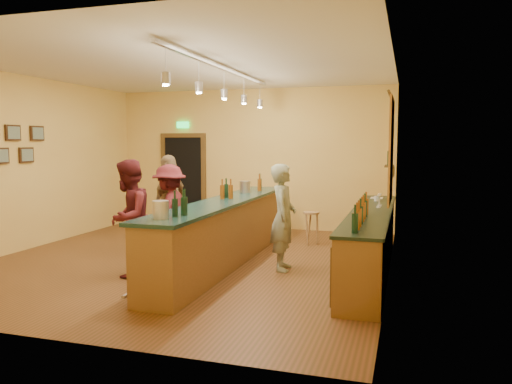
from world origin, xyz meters
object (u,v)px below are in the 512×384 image
(back_counter, at_px, (371,240))
(customer_b, at_px, (170,203))
(tasting_bar, at_px, (225,227))
(bar_stool, at_px, (311,219))
(customer_a, at_px, (129,218))
(bartender, at_px, (283,217))
(customer_c, at_px, (170,211))

(back_counter, bearing_deg, customer_b, 172.06)
(tasting_bar, distance_m, bar_stool, 2.21)
(customer_a, xyz_separation_m, bar_stool, (2.17, 3.03, -0.37))
(back_counter, relative_size, bartender, 2.76)
(back_counter, xyz_separation_m, customer_b, (-3.64, 0.51, 0.39))
(customer_a, bearing_deg, bar_stool, 136.02)
(customer_b, height_order, bar_stool, customer_b)
(tasting_bar, relative_size, customer_b, 2.90)
(bartender, bearing_deg, tasting_bar, 75.30)
(back_counter, bearing_deg, customer_a, -159.44)
(tasting_bar, bearing_deg, customer_b, 152.54)
(bartender, height_order, customer_a, customer_a)
(customer_a, distance_m, customer_b, 1.80)
(tasting_bar, distance_m, customer_b, 1.52)
(bar_stool, bearing_deg, customer_b, -152.55)
(back_counter, distance_m, customer_b, 3.69)
(bar_stool, bearing_deg, customer_c, -139.69)
(tasting_bar, distance_m, bartender, 1.03)
(customer_a, distance_m, customer_c, 1.23)
(back_counter, xyz_separation_m, customer_a, (-3.42, -1.28, 0.38))
(back_counter, bearing_deg, tasting_bar, -175.52)
(customer_a, bearing_deg, customer_c, 169.39)
(tasting_bar, relative_size, customer_c, 3.17)
(bartender, distance_m, customer_b, 2.46)
(tasting_bar, bearing_deg, bar_stool, 61.10)
(back_counter, relative_size, bar_stool, 7.09)
(bartender, relative_size, customer_c, 1.03)
(bartender, bearing_deg, customer_c, 74.69)
(tasting_bar, bearing_deg, customer_a, -135.09)
(tasting_bar, relative_size, bartender, 3.09)
(back_counter, xyz_separation_m, tasting_bar, (-2.31, -0.18, 0.12))
(tasting_bar, height_order, customer_c, customer_c)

